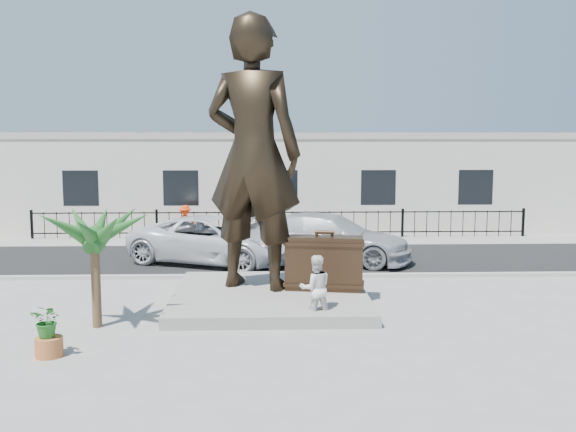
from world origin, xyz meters
name	(u,v)px	position (x,y,z in m)	size (l,w,h in m)	color
ground	(291,317)	(0.00, 0.00, 0.00)	(100.00, 100.00, 0.00)	#9E9991
street	(283,257)	(0.00, 8.00, 0.01)	(40.00, 7.00, 0.01)	black
curb	(286,276)	(0.00, 4.50, 0.06)	(40.00, 0.25, 0.12)	#A5A399
far_sidewalk	(281,240)	(0.00, 12.00, 0.01)	(40.00, 2.50, 0.02)	#9E9991
plinth	(270,296)	(-0.50, 1.50, 0.15)	(5.20, 5.20, 0.30)	gray
fence	(280,225)	(0.00, 12.80, 0.60)	(22.00, 0.10, 1.20)	black
building	(279,182)	(0.00, 17.00, 2.20)	(28.00, 7.00, 4.40)	silver
statue	(253,154)	(-0.95, 2.02, 4.01)	(2.71, 1.78, 7.42)	black
suitcase	(324,263)	(0.98, 1.64, 1.04)	(2.10, 0.67, 1.48)	#342316
tourist	(315,288)	(0.59, -0.39, 0.82)	(0.80, 0.62, 1.64)	white
car_white	(214,240)	(-2.48, 6.98, 0.85)	(2.78, 6.02, 1.67)	silver
car_silver	(329,238)	(1.64, 7.14, 0.87)	(2.41, 5.93, 1.72)	#A8ABAC
worker	(185,223)	(-4.17, 12.25, 0.78)	(0.98, 0.56, 1.52)	#F0360C
palm_tree	(98,327)	(-4.60, -0.72, 0.00)	(1.80, 1.80, 3.20)	#1D4E1C
planter	(49,347)	(-5.05, -2.77, 0.20)	(0.56, 0.56, 0.40)	#AF622E
shrub	(48,321)	(-5.05, -2.77, 0.75)	(0.63, 0.55, 0.70)	#21601F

